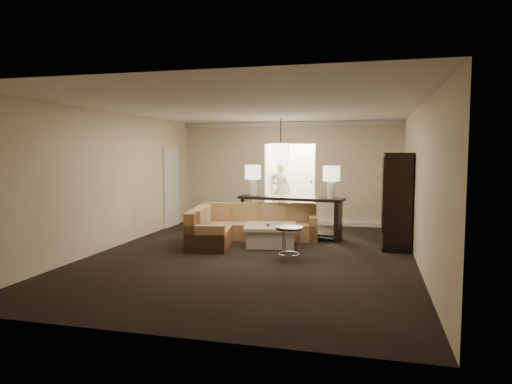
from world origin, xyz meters
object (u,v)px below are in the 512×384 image
(drink_table, at_px, (289,236))
(person, at_px, (281,187))
(console_table, at_px, (291,213))
(sectional_sofa, at_px, (243,227))
(armoire, at_px, (396,202))
(coffee_table, at_px, (271,235))

(drink_table, xyz_separation_m, person, (-1.19, 5.23, 0.50))
(console_table, bearing_deg, sectional_sofa, -135.12)
(armoire, relative_size, person, 1.05)
(sectional_sofa, distance_m, armoire, 3.33)
(sectional_sofa, bearing_deg, drink_table, -58.58)
(coffee_table, height_order, person, person)
(sectional_sofa, bearing_deg, person, 78.37)
(armoire, bearing_deg, console_table, 167.87)
(drink_table, relative_size, person, 0.33)
(drink_table, distance_m, person, 5.38)
(console_table, relative_size, drink_table, 4.09)
(console_table, distance_m, person, 3.14)
(coffee_table, relative_size, armoire, 0.64)
(armoire, bearing_deg, drink_table, -138.55)
(armoire, xyz_separation_m, drink_table, (-1.95, -1.72, -0.50))
(console_table, height_order, drink_table, console_table)
(coffee_table, xyz_separation_m, person, (-0.58, 4.01, 0.71))
(coffee_table, relative_size, person, 0.67)
(coffee_table, relative_size, console_table, 0.50)
(console_table, xyz_separation_m, person, (-0.83, 3.01, 0.37))
(coffee_table, xyz_separation_m, console_table, (0.25, 1.00, 0.34))
(sectional_sofa, xyz_separation_m, coffee_table, (0.70, -0.28, -0.10))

